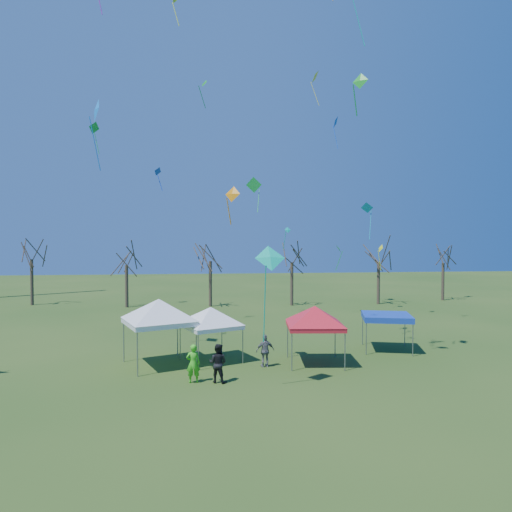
# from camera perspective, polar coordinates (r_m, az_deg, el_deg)

# --- Properties ---
(ground) EXTENTS (140.00, 140.00, 0.00)m
(ground) POSITION_cam_1_polar(r_m,az_deg,el_deg) (23.53, 1.23, -14.74)
(ground) COLOR #2A4B18
(ground) RESTS_ON ground
(tree_0) EXTENTS (3.83, 3.83, 8.44)m
(tree_0) POSITION_cam_1_polar(r_m,az_deg,el_deg) (52.79, -26.29, 1.48)
(tree_0) COLOR #3D2D21
(tree_0) RESTS_ON ground
(tree_1) EXTENTS (3.42, 3.42, 7.54)m
(tree_1) POSITION_cam_1_polar(r_m,az_deg,el_deg) (47.60, -15.90, 0.74)
(tree_1) COLOR #3D2D21
(tree_1) RESTS_ON ground
(tree_2) EXTENTS (3.71, 3.71, 8.18)m
(tree_2) POSITION_cam_1_polar(r_m,az_deg,el_deg) (46.70, -5.74, 1.40)
(tree_2) COLOR #3D2D21
(tree_2) RESTS_ON ground
(tree_3) EXTENTS (3.59, 3.59, 7.91)m
(tree_3) POSITION_cam_1_polar(r_m,az_deg,el_deg) (47.25, 4.51, 1.15)
(tree_3) COLOR #3D2D21
(tree_3) RESTS_ON ground
(tree_4) EXTENTS (3.58, 3.58, 7.89)m
(tree_4) POSITION_cam_1_polar(r_m,az_deg,el_deg) (49.86, 15.09, 1.11)
(tree_4) COLOR #3D2D21
(tree_4) RESTS_ON ground
(tree_5) EXTENTS (3.39, 3.39, 7.46)m
(tree_5) POSITION_cam_1_polar(r_m,az_deg,el_deg) (55.32, 22.37, 0.77)
(tree_5) COLOR #3D2D21
(tree_5) RESTS_ON ground
(tent_white_west) EXTENTS (4.38, 4.38, 4.15)m
(tent_white_west) POSITION_cam_1_polar(r_m,az_deg,el_deg) (25.30, -12.05, -5.82)
(tent_white_west) COLOR gray
(tent_white_west) RESTS_ON ground
(tent_white_mid) EXTENTS (3.71, 3.71, 3.51)m
(tent_white_mid) POSITION_cam_1_polar(r_m,az_deg,el_deg) (25.72, -5.68, -6.82)
(tent_white_mid) COLOR gray
(tent_white_mid) RESTS_ON ground
(tent_red) EXTENTS (4.15, 4.15, 3.68)m
(tent_red) POSITION_cam_1_polar(r_m,az_deg,el_deg) (25.25, 7.37, -6.69)
(tent_red) COLOR gray
(tent_red) RESTS_ON ground
(tent_blue) EXTENTS (3.47, 3.47, 2.23)m
(tent_blue) POSITION_cam_1_polar(r_m,az_deg,el_deg) (29.32, 16.00, -7.35)
(tent_blue) COLOR gray
(tent_blue) RESTS_ON ground
(person_grey) EXTENTS (1.08, 0.61, 1.73)m
(person_grey) POSITION_cam_1_polar(r_m,az_deg,el_deg) (24.87, 1.16, -11.74)
(person_grey) COLOR slate
(person_grey) RESTS_ON ground
(person_green) EXTENTS (0.70, 0.48, 1.83)m
(person_green) POSITION_cam_1_polar(r_m,az_deg,el_deg) (22.44, -7.85, -13.16)
(person_green) COLOR #3ECF21
(person_green) RESTS_ON ground
(person_dark) EXTENTS (1.10, 1.00, 1.85)m
(person_dark) POSITION_cam_1_polar(r_m,az_deg,el_deg) (22.32, -4.79, -13.20)
(person_dark) COLOR black
(person_dark) RESTS_ON ground
(kite_19) EXTENTS (0.75, 1.00, 2.39)m
(kite_19) POSITION_cam_1_polar(r_m,az_deg,el_deg) (42.30, 10.31, 0.84)
(kite_19) COLOR #17971C
(kite_19) RESTS_ON ground
(kite_8) EXTENTS (0.88, 1.38, 4.04)m
(kite_8) POSITION_cam_1_polar(r_m,az_deg,el_deg) (28.61, -19.42, 16.74)
(kite_8) COLOR #167EEF
(kite_8) RESTS_ON ground
(kite_11) EXTENTS (1.48, 0.95, 3.14)m
(kite_11) POSITION_cam_1_polar(r_m,az_deg,el_deg) (40.43, -0.26, 8.86)
(kite_11) COLOR green
(kite_11) RESTS_ON ground
(kite_2) EXTENTS (1.24, 1.38, 3.10)m
(kite_2) POSITION_cam_1_polar(r_m,az_deg,el_deg) (47.94, -19.60, 14.84)
(kite_2) COLOR green
(kite_2) RESTS_ON ground
(kite_18) EXTENTS (0.64, 0.89, 2.12)m
(kite_18) POSITION_cam_1_polar(r_m,az_deg,el_deg) (31.51, 9.88, 16.10)
(kite_18) COLOR blue
(kite_18) RESTS_ON ground
(kite_22) EXTENTS (0.78, 0.72, 2.31)m
(kite_22) POSITION_cam_1_polar(r_m,az_deg,el_deg) (45.62, 3.95, 3.12)
(kite_22) COLOR #0CC0AD
(kite_22) RESTS_ON ground
(kite_13) EXTENTS (0.94, 1.02, 2.26)m
(kite_13) POSITION_cam_1_polar(r_m,az_deg,el_deg) (44.66, -12.20, 10.26)
(kite_13) COLOR blue
(kite_13) RESTS_ON ground
(kite_27) EXTENTS (0.80, 0.77, 2.13)m
(kite_27) POSITION_cam_1_polar(r_m,az_deg,el_deg) (25.53, 12.86, 20.47)
(kite_27) COLOR green
(kite_27) RESTS_ON ground
(kite_17) EXTENTS (0.97, 0.86, 2.53)m
(kite_17) POSITION_cam_1_polar(r_m,az_deg,el_deg) (31.77, 13.74, 5.78)
(kite_17) COLOR #0C95C0
(kite_17) RESTS_ON ground
(kite_1) EXTENTS (0.92, 0.77, 2.05)m
(kite_1) POSITION_cam_1_polar(r_m,az_deg,el_deg) (24.30, -2.99, 7.67)
(kite_1) COLOR orange
(kite_1) RESTS_ON ground
(kite_3) EXTENTS (1.14, 1.54, 3.31)m
(kite_3) POSITION_cam_1_polar(r_m,az_deg,el_deg) (47.63, 7.35, 21.33)
(kite_3) COLOR yellow
(kite_3) RESTS_ON ground
(kite_5) EXTENTS (1.44, 1.01, 4.44)m
(kite_5) POSITION_cam_1_polar(r_m,az_deg,el_deg) (20.40, 1.76, -0.33)
(kite_5) COLOR #0CBB93
(kite_5) RESTS_ON ground
(kite_12) EXTENTS (0.45, 0.86, 2.61)m
(kite_12) POSITION_cam_1_polar(r_m,az_deg,el_deg) (46.08, 15.28, 0.87)
(kite_12) COLOR #CEE418
(kite_12) RESTS_ON ground
(kite_26) EXTENTS (0.95, 1.00, 2.48)m
(kite_26) POSITION_cam_1_polar(r_m,az_deg,el_deg) (44.32, -6.53, 20.58)
(kite_26) COLOR #179620
(kite_26) RESTS_ON ground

